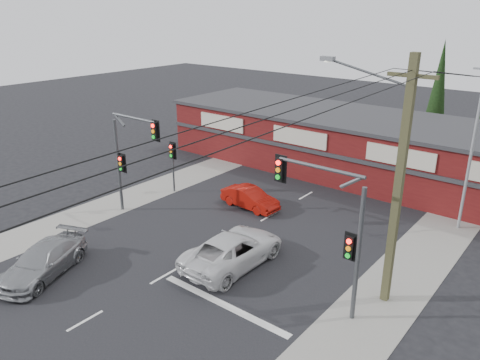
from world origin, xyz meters
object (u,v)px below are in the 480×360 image
Objects in this scene: shop_building at (339,141)px; utility_pole at (396,177)px; red_sedan at (250,198)px; white_suv at (233,250)px; silver_suv at (43,261)px.

utility_pole is (9.36, -14.00, 3.26)m from shop_building.
red_sedan is 0.14× the size of shop_building.
red_sedan is 0.38× the size of utility_pole.
silver_suv is at bearing 44.99° from white_suv.
utility_pole is at bearing -108.32° from red_sedan.
white_suv is 0.20× the size of shop_building.
white_suv is 0.56× the size of utility_pole.
white_suv reaches higher than silver_suv.
white_suv is at bearing 23.33° from silver_suv.
utility_pole reaches higher than white_suv.
red_sedan is 10.09m from shop_building.
utility_pole is (6.60, 1.74, 4.62)m from white_suv.
shop_building reaches higher than red_sedan.
red_sedan is at bearing 158.08° from utility_pole.
shop_building reaches higher than white_suv.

